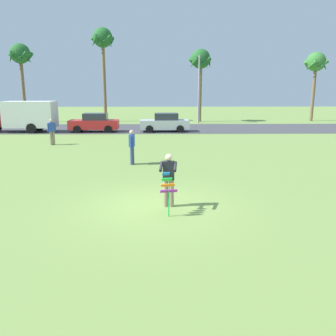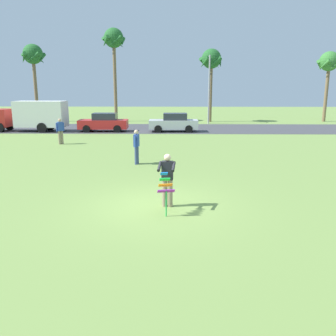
{
  "view_description": "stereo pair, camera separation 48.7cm",
  "coord_description": "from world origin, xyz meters",
  "px_view_note": "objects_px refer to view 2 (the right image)",
  "views": [
    {
      "loc": [
        0.13,
        -11.0,
        3.79
      ],
      "look_at": [
        0.37,
        0.94,
        1.05
      ],
      "focal_mm": 37.81,
      "sensor_mm": 36.0,
      "label": 1
    },
    {
      "loc": [
        0.62,
        -11.0,
        3.79
      ],
      "look_at": [
        0.37,
        0.94,
        1.05
      ],
      "focal_mm": 37.81,
      "sensor_mm": 36.0,
      "label": 2
    }
  ],
  "objects_px": {
    "palm_tree_centre_far": "(211,62)",
    "person_walker_near": "(60,130)",
    "palm_tree_left_near": "(33,57)",
    "person_kite_flyer": "(167,178)",
    "kite_held": "(165,187)",
    "parked_car_silver": "(174,123)",
    "parked_truck_red_cab": "(32,115)",
    "palm_tree_far_left": "(329,64)",
    "palm_tree_right_near": "(114,43)",
    "parked_car_red": "(104,123)",
    "person_walker_far": "(137,146)",
    "streetlight_pole": "(209,85)"
  },
  "relations": [
    {
      "from": "palm_tree_right_near",
      "to": "parked_car_silver",
      "type": "bearing_deg",
      "value": -55.03
    },
    {
      "from": "palm_tree_right_near",
      "to": "palm_tree_centre_far",
      "type": "bearing_deg",
      "value": -1.11
    },
    {
      "from": "kite_held",
      "to": "parked_car_silver",
      "type": "xyz_separation_m",
      "value": [
        0.15,
        20.53,
        -0.09
      ]
    },
    {
      "from": "kite_held",
      "to": "parked_car_silver",
      "type": "relative_size",
      "value": 0.3
    },
    {
      "from": "parked_car_silver",
      "to": "palm_tree_right_near",
      "type": "distance_m",
      "value": 13.78
    },
    {
      "from": "parked_car_red",
      "to": "person_walker_far",
      "type": "xyz_separation_m",
      "value": [
        4.31,
        -13.32,
        0.16
      ]
    },
    {
      "from": "palm_tree_left_near",
      "to": "palm_tree_right_near",
      "type": "xyz_separation_m",
      "value": [
        8.64,
        0.72,
        1.57
      ]
    },
    {
      "from": "palm_tree_far_left",
      "to": "streetlight_pole",
      "type": "bearing_deg",
      "value": -169.57
    },
    {
      "from": "kite_held",
      "to": "palm_tree_far_left",
      "type": "xyz_separation_m",
      "value": [
        17.01,
        30.21,
        5.37
      ]
    },
    {
      "from": "kite_held",
      "to": "palm_tree_far_left",
      "type": "bearing_deg",
      "value": 60.61
    },
    {
      "from": "palm_tree_centre_far",
      "to": "palm_tree_right_near",
      "type": "bearing_deg",
      "value": 178.89
    },
    {
      "from": "person_kite_flyer",
      "to": "parked_car_red",
      "type": "relative_size",
      "value": 0.41
    },
    {
      "from": "palm_tree_left_near",
      "to": "palm_tree_far_left",
      "type": "height_order",
      "value": "palm_tree_left_near"
    },
    {
      "from": "parked_truck_red_cab",
      "to": "palm_tree_left_near",
      "type": "height_order",
      "value": "palm_tree_left_near"
    },
    {
      "from": "parked_truck_red_cab",
      "to": "palm_tree_left_near",
      "type": "bearing_deg",
      "value": 108.23
    },
    {
      "from": "palm_tree_right_near",
      "to": "person_walker_near",
      "type": "distance_m",
      "value": 18.1
    },
    {
      "from": "parked_car_red",
      "to": "palm_tree_far_left",
      "type": "relative_size",
      "value": 0.56
    },
    {
      "from": "palm_tree_centre_far",
      "to": "streetlight_pole",
      "type": "height_order",
      "value": "palm_tree_centre_far"
    },
    {
      "from": "palm_tree_centre_far",
      "to": "person_walker_near",
      "type": "height_order",
      "value": "palm_tree_centre_far"
    },
    {
      "from": "person_kite_flyer",
      "to": "streetlight_pole",
      "type": "relative_size",
      "value": 0.25
    },
    {
      "from": "person_walker_near",
      "to": "person_walker_far",
      "type": "bearing_deg",
      "value": -47.01
    },
    {
      "from": "palm_tree_left_near",
      "to": "palm_tree_right_near",
      "type": "height_order",
      "value": "palm_tree_right_near"
    },
    {
      "from": "parked_car_silver",
      "to": "palm_tree_left_near",
      "type": "relative_size",
      "value": 0.51
    },
    {
      "from": "palm_tree_centre_far",
      "to": "person_walker_near",
      "type": "bearing_deg",
      "value": -125.64
    },
    {
      "from": "palm_tree_left_near",
      "to": "person_walker_near",
      "type": "distance_m",
      "value": 18.43
    },
    {
      "from": "palm_tree_right_near",
      "to": "palm_tree_far_left",
      "type": "bearing_deg",
      "value": 0.74
    },
    {
      "from": "parked_truck_red_cab",
      "to": "palm_tree_right_near",
      "type": "relative_size",
      "value": 0.67
    },
    {
      "from": "parked_car_silver",
      "to": "palm_tree_centre_far",
      "type": "relative_size",
      "value": 0.54
    },
    {
      "from": "palm_tree_left_near",
      "to": "person_walker_near",
      "type": "relative_size",
      "value": 4.8
    },
    {
      "from": "palm_tree_right_near",
      "to": "person_walker_far",
      "type": "height_order",
      "value": "palm_tree_right_near"
    },
    {
      "from": "person_kite_flyer",
      "to": "palm_tree_centre_far",
      "type": "bearing_deg",
      "value": 81.92
    },
    {
      "from": "palm_tree_left_near",
      "to": "parked_truck_red_cab",
      "type": "bearing_deg",
      "value": -71.77
    },
    {
      "from": "parked_car_silver",
      "to": "palm_tree_far_left",
      "type": "relative_size",
      "value": 0.56
    },
    {
      "from": "palm_tree_left_near",
      "to": "person_walker_far",
      "type": "bearing_deg",
      "value": -58.62
    },
    {
      "from": "parked_car_red",
      "to": "streetlight_pole",
      "type": "relative_size",
      "value": 0.61
    },
    {
      "from": "parked_car_silver",
      "to": "palm_tree_centre_far",
      "type": "xyz_separation_m",
      "value": [
        4.0,
        9.17,
        5.69
      ]
    },
    {
      "from": "person_kite_flyer",
      "to": "parked_truck_red_cab",
      "type": "height_order",
      "value": "parked_truck_red_cab"
    },
    {
      "from": "person_kite_flyer",
      "to": "person_walker_far",
      "type": "relative_size",
      "value": 1.0
    },
    {
      "from": "streetlight_pole",
      "to": "parked_car_silver",
      "type": "bearing_deg",
      "value": -116.67
    },
    {
      "from": "person_kite_flyer",
      "to": "streetlight_pole",
      "type": "bearing_deg",
      "value": 82.11
    },
    {
      "from": "person_kite_flyer",
      "to": "kite_held",
      "type": "height_order",
      "value": "person_kite_flyer"
    },
    {
      "from": "palm_tree_left_near",
      "to": "person_kite_flyer",
      "type": "bearing_deg",
      "value": -62.06
    },
    {
      "from": "person_walker_near",
      "to": "parked_truck_red_cab",
      "type": "bearing_deg",
      "value": 123.75
    },
    {
      "from": "parked_car_red",
      "to": "palm_tree_centre_far",
      "type": "height_order",
      "value": "palm_tree_centre_far"
    },
    {
      "from": "parked_car_red",
      "to": "person_walker_near",
      "type": "height_order",
      "value": "person_walker_near"
    },
    {
      "from": "palm_tree_far_left",
      "to": "parked_car_silver",
      "type": "bearing_deg",
      "value": -150.16
    },
    {
      "from": "person_kite_flyer",
      "to": "parked_truck_red_cab",
      "type": "distance_m",
      "value": 23.28
    },
    {
      "from": "parked_car_red",
      "to": "palm_tree_centre_far",
      "type": "relative_size",
      "value": 0.54
    },
    {
      "from": "kite_held",
      "to": "palm_tree_left_near",
      "type": "distance_m",
      "value": 33.38
    },
    {
      "from": "palm_tree_left_near",
      "to": "palm_tree_centre_far",
      "type": "xyz_separation_m",
      "value": [
        19.2,
        0.51,
        -0.44
      ]
    }
  ]
}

